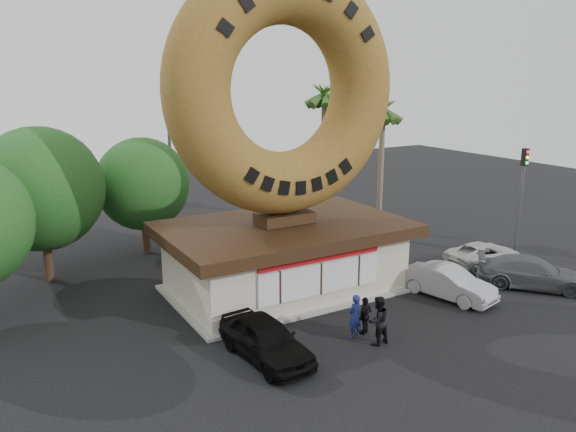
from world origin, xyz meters
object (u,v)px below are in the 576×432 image
Objects in this scene: street_lamp at (173,170)px; traffic_signal at (522,188)px; car_black at (266,339)px; car_white at (484,254)px; giant_donut at (284,90)px; person_center at (378,321)px; person_left at (355,316)px; person_right at (365,315)px; car_grey at (532,273)px; donut_shop at (285,255)px; car_silver at (448,283)px.

traffic_signal is (15.86, -12.01, -0.61)m from street_lamp.
car_black is 15.38m from car_white.
person_center is at bearing -87.71° from giant_donut.
giant_donut is 2.54× the size of car_white.
person_center is at bearing -82.72° from street_lamp.
traffic_signal reaches higher than person_left.
traffic_signal is (14.00, -2.01, -5.46)m from giant_donut.
traffic_signal reaches higher than person_right.
car_black is at bearing -169.14° from traffic_signal.
person_left is at bearing -70.39° from person_center.
person_left is 0.35× the size of car_grey.
giant_donut reaches higher than person_left.
person_left is at bearing -91.33° from donut_shop.
car_silver is at bearing -37.36° from donut_shop.
person_left is 0.92× the size of person_center.
car_silver reaches higher than car_white.
person_right is (0.15, 0.96, -0.20)m from person_center.
car_grey is at bearing -28.65° from giant_donut.
person_center reaches higher than car_white.
person_center is (0.26, -6.59, -8.36)m from giant_donut.
traffic_signal is at bearing -8.17° from giant_donut.
car_silver is (-8.01, -2.58, -3.15)m from traffic_signal.
person_right is at bearing -81.74° from street_lamp.
car_grey is (10.45, -5.70, -1.03)m from donut_shop.
car_white is (15.04, 3.22, -0.16)m from car_black.
giant_donut is 5.73× the size of person_center.
person_center reaches higher than car_black.
person_right is 4.35m from car_black.
person_center is at bearing -161.57° from traffic_signal.
car_silver is (5.99, -4.58, -1.04)m from donut_shop.
car_white is (-2.89, -0.22, -3.26)m from traffic_signal.
car_black is (-17.93, -3.44, -3.10)m from traffic_signal.
street_lamp is 16.23m from person_right.
street_lamp reaches higher than car_white.
giant_donut is (0.00, 0.02, 7.56)m from donut_shop.
car_silver is (7.85, -14.59, -3.76)m from street_lamp.
giant_donut is at bearing 80.86° from car_white.
car_silver is at bearing 179.71° from person_left.
street_lamp is at bearing -105.86° from person_right.
giant_donut reaches higher than car_white.
donut_shop is 7.61m from car_silver.
giant_donut reaches higher than person_center.
car_white is at bearing 37.78° from car_grey.
giant_donut is 15.16m from traffic_signal.
person_left is 11.76m from car_white.
donut_shop is at bearing -90.00° from giant_donut.
person_center reaches higher than person_left.
car_grey is at bearing 169.48° from person_left.
donut_shop reaches higher than person_left.
donut_shop is at bearing -109.90° from person_right.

